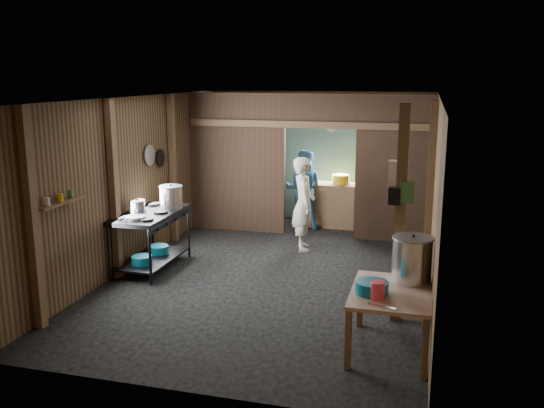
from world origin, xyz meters
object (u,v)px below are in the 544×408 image
(cook, at_px, (304,204))
(pink_bucket, at_px, (377,290))
(stock_pot, at_px, (412,260))
(yellow_tub, at_px, (341,179))
(gas_range, at_px, (151,241))
(prep_table, at_px, (390,320))
(stove_pot_large, at_px, (171,197))

(cook, bearing_deg, pink_bucket, -175.43)
(stock_pot, height_order, yellow_tub, stock_pot)
(gas_range, distance_m, prep_table, 4.13)
(stock_pot, bearing_deg, stove_pot_large, 153.66)
(gas_range, height_order, prep_table, gas_range)
(stock_pot, xyz_separation_m, yellow_tub, (-1.49, 4.71, 0.02))
(gas_range, xyz_separation_m, cook, (2.03, 1.59, 0.35))
(stove_pot_large, bearing_deg, yellow_tub, 51.98)
(stock_pot, xyz_separation_m, cook, (-1.87, 3.04, -0.13))
(prep_table, xyz_separation_m, stove_pot_large, (-3.54, 2.21, 0.71))
(pink_bucket, distance_m, yellow_tub, 5.47)
(pink_bucket, bearing_deg, gas_range, 149.86)
(stove_pot_large, height_order, yellow_tub, stove_pot_large)
(gas_range, bearing_deg, stock_pot, -20.38)
(prep_table, relative_size, stock_pot, 2.19)
(cook, bearing_deg, stove_pot_large, 104.37)
(yellow_tub, bearing_deg, stock_pot, -72.47)
(cook, bearing_deg, stock_pot, -166.76)
(prep_table, bearing_deg, cook, 116.22)
(prep_table, xyz_separation_m, cook, (-1.68, 3.41, 0.46))
(yellow_tub, bearing_deg, stove_pot_large, -128.02)
(gas_range, bearing_deg, prep_table, -26.05)
(prep_table, height_order, cook, cook)
(stove_pot_large, relative_size, cook, 0.23)
(stock_pot, xyz_separation_m, pink_bucket, (-0.32, -0.63, -0.15))
(cook, bearing_deg, prep_table, -172.09)
(prep_table, xyz_separation_m, pink_bucket, (-0.13, -0.27, 0.43))
(prep_table, relative_size, cook, 0.72)
(yellow_tub, xyz_separation_m, cook, (-0.38, -1.67, -0.15))
(prep_table, relative_size, yellow_tub, 3.45)
(stock_pot, bearing_deg, prep_table, -117.56)
(prep_table, bearing_deg, stock_pot, 62.44)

